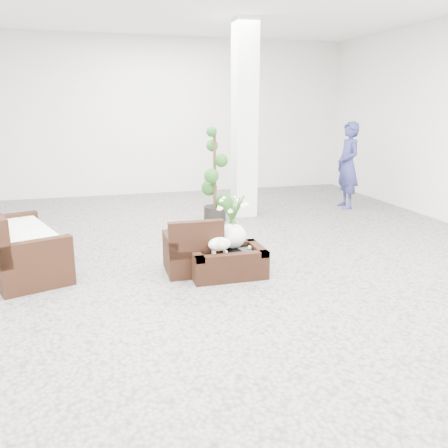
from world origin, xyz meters
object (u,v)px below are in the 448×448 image
object	(u,v)px
coffee_table	(227,263)
armchair	(192,244)
loveseat	(21,238)
topiary	(215,175)

from	to	relation	value
coffee_table	armchair	world-z (taller)	armchair
loveseat	topiary	xyz separation A→B (m)	(2.99, 1.91, 0.38)
coffee_table	loveseat	bearing A→B (deg)	161.66
loveseat	topiary	bearing A→B (deg)	-76.91
coffee_table	armchair	distance (m)	0.50
topiary	coffee_table	bearing A→B (deg)	-101.59
armchair	loveseat	xyz separation A→B (m)	(-2.06, 0.54, 0.08)
loveseat	armchair	bearing A→B (deg)	-124.27
coffee_table	topiary	xyz separation A→B (m)	(0.56, 2.72, 0.67)
armchair	loveseat	world-z (taller)	loveseat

